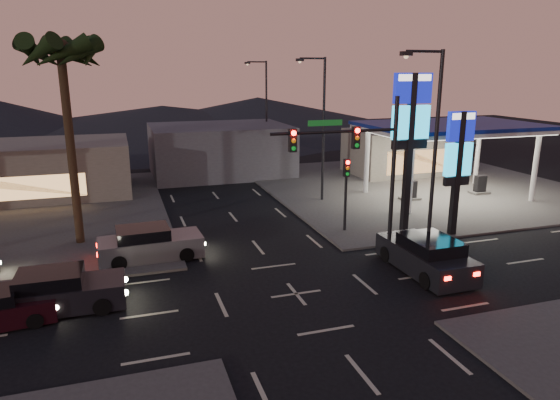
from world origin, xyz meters
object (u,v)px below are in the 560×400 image
object	(u,v)px
suv_station	(426,256)
gas_station	(451,129)
pylon_sign_short	(458,155)
car_lane_b_front	(149,244)
car_lane_a_front	(59,292)
traffic_signal_mast	(360,159)
pylon_sign_tall	(411,122)

from	to	relation	value
suv_station	gas_station	bearing A→B (deg)	50.80
pylon_sign_short	car_lane_b_front	size ratio (longest dim) A/B	1.34
pylon_sign_short	car_lane_a_front	distance (m)	20.88
traffic_signal_mast	car_lane_a_front	distance (m)	13.81
pylon_sign_tall	car_lane_b_front	bearing A→B (deg)	177.83
traffic_signal_mast	car_lane_b_front	size ratio (longest dim) A/B	1.54
pylon_sign_short	suv_station	bearing A→B (deg)	-137.32
car_lane_b_front	car_lane_a_front	bearing A→B (deg)	-129.49
pylon_sign_short	car_lane_a_front	world-z (taller)	pylon_sign_short
traffic_signal_mast	suv_station	bearing A→B (deg)	-30.82
pylon_sign_tall	car_lane_b_front	xyz separation A→B (m)	(-14.08, 0.53, -5.62)
pylon_sign_short	car_lane_a_front	bearing A→B (deg)	-171.65
pylon_sign_tall	traffic_signal_mast	size ratio (longest dim) A/B	1.12
car_lane_b_front	suv_station	xyz separation A→B (m)	(12.08, -5.68, 0.05)
gas_station	traffic_signal_mast	world-z (taller)	traffic_signal_mast
gas_station	pylon_sign_tall	world-z (taller)	pylon_sign_tall
traffic_signal_mast	car_lane_b_front	xyz separation A→B (m)	(-9.33, 4.05, -4.45)
gas_station	suv_station	bearing A→B (deg)	-129.20
traffic_signal_mast	car_lane_a_front	xyz separation A→B (m)	(-13.05, -0.47, -4.48)
pylon_sign_tall	car_lane_a_front	world-z (taller)	pylon_sign_tall
traffic_signal_mast	car_lane_a_front	size ratio (longest dim) A/B	1.60
traffic_signal_mast	car_lane_b_front	world-z (taller)	traffic_signal_mast
pylon_sign_tall	traffic_signal_mast	bearing A→B (deg)	-143.48
pylon_sign_short	traffic_signal_mast	bearing A→B (deg)	-160.87
car_lane_b_front	suv_station	size ratio (longest dim) A/B	0.98
car_lane_a_front	pylon_sign_short	bearing A→B (deg)	8.35
gas_station	suv_station	distance (m)	15.62
gas_station	car_lane_a_front	size ratio (longest dim) A/B	2.44
pylon_sign_tall	pylon_sign_short	bearing A→B (deg)	-21.80
pylon_sign_short	car_lane_b_front	bearing A→B (deg)	174.72
pylon_sign_tall	gas_station	bearing A→B (deg)	40.91
car_lane_a_front	car_lane_b_front	size ratio (longest dim) A/B	0.96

